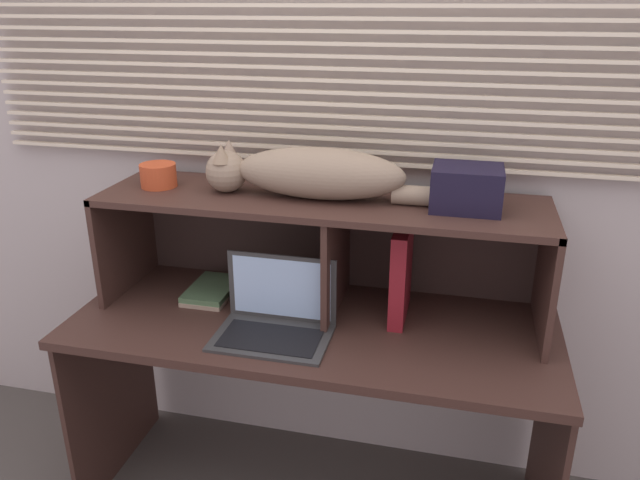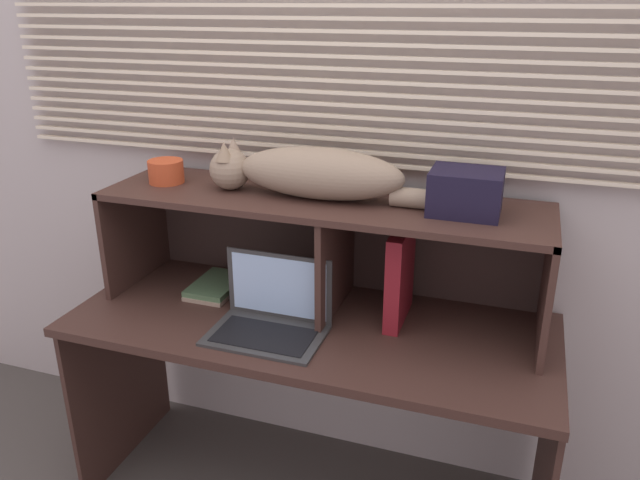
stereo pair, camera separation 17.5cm
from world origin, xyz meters
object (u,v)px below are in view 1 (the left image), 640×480
(cat, at_px, (310,174))
(binder_upright, at_px, (401,272))
(book_stack, at_px, (212,290))
(small_basket, at_px, (158,175))
(laptop, at_px, (275,319))
(storage_box, at_px, (467,188))

(cat, xyz_separation_m, binder_upright, (0.30, 0.00, -0.31))
(book_stack, xyz_separation_m, small_basket, (-0.17, 0.01, 0.41))
(laptop, relative_size, storage_box, 1.71)
(small_basket, xyz_separation_m, storage_box, (1.02, 0.00, 0.03))
(book_stack, bearing_deg, cat, 0.81)
(binder_upright, bearing_deg, small_basket, 180.00)
(binder_upright, bearing_deg, cat, -180.00)
(binder_upright, distance_m, small_basket, 0.88)
(storage_box, bearing_deg, binder_upright, 180.00)
(small_basket, bearing_deg, book_stack, -1.75)
(cat, xyz_separation_m, small_basket, (-0.53, 0.00, -0.04))
(laptop, distance_m, small_basket, 0.64)
(cat, relative_size, storage_box, 4.19)
(book_stack, bearing_deg, binder_upright, 0.44)
(small_basket, bearing_deg, laptop, -23.93)
(binder_upright, height_order, storage_box, storage_box)
(storage_box, bearing_deg, cat, -180.00)
(laptop, bearing_deg, small_basket, 156.07)
(cat, xyz_separation_m, laptop, (-0.06, -0.21, -0.42))
(laptop, bearing_deg, binder_upright, 29.63)
(cat, height_order, book_stack, cat)
(book_stack, bearing_deg, small_basket, 178.25)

